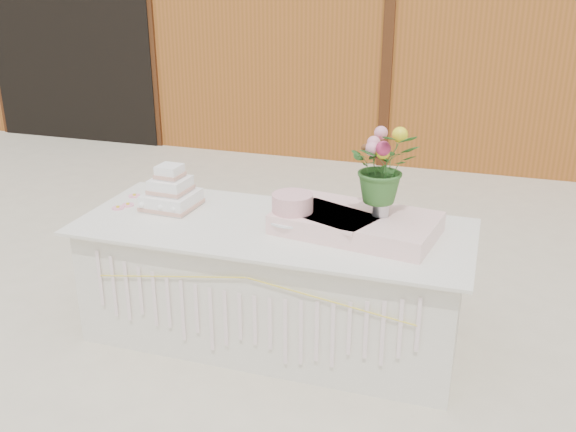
# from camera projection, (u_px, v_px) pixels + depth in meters

# --- Properties ---
(ground) EXTENTS (80.00, 80.00, 0.00)m
(ground) POSITION_uv_depth(u_px,v_px,m) (274.00, 335.00, 4.17)
(ground) COLOR beige
(ground) RESTS_ON ground
(barn) EXTENTS (12.60, 4.60, 3.30)m
(barn) POSITION_uv_depth(u_px,v_px,m) (413.00, 9.00, 8.88)
(barn) COLOR #985120
(barn) RESTS_ON ground
(cake_table) EXTENTS (2.40, 1.00, 0.77)m
(cake_table) POSITION_uv_depth(u_px,v_px,m) (273.00, 282.00, 4.03)
(cake_table) COLOR silver
(cake_table) RESTS_ON ground
(wedding_cake) EXTENTS (0.34, 0.34, 0.29)m
(wedding_cake) POSITION_uv_depth(u_px,v_px,m) (171.00, 193.00, 4.14)
(wedding_cake) COLOR white
(wedding_cake) RESTS_ON cake_table
(pink_cake_stand) EXTENTS (0.31, 0.31, 0.22)m
(pink_cake_stand) POSITION_uv_depth(u_px,v_px,m) (292.00, 210.00, 3.79)
(pink_cake_stand) COLOR white
(pink_cake_stand) RESTS_ON cake_table
(satin_runner) EXTENTS (1.00, 0.67, 0.12)m
(satin_runner) POSITION_uv_depth(u_px,v_px,m) (356.00, 223.00, 3.77)
(satin_runner) COLOR #FFCDCD
(satin_runner) RESTS_ON cake_table
(flower_vase) EXTENTS (0.10, 0.10, 0.13)m
(flower_vase) POSITION_uv_depth(u_px,v_px,m) (381.00, 204.00, 3.71)
(flower_vase) COLOR silver
(flower_vase) RESTS_ON satin_runner
(bouquet) EXTENTS (0.47, 0.43, 0.43)m
(bouquet) POSITION_uv_depth(u_px,v_px,m) (384.00, 158.00, 3.60)
(bouquet) COLOR #316528
(bouquet) RESTS_ON flower_vase
(loose_flowers) EXTENTS (0.19, 0.39, 0.02)m
(loose_flowers) POSITION_uv_depth(u_px,v_px,m) (128.00, 200.00, 4.28)
(loose_flowers) COLOR pink
(loose_flowers) RESTS_ON cake_table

